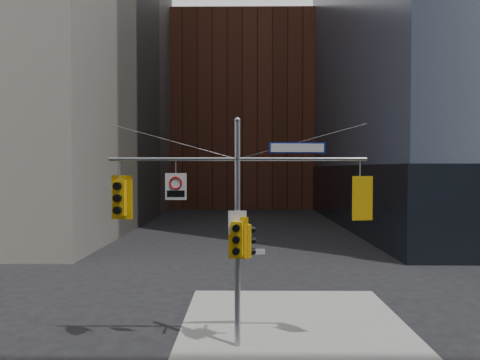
{
  "coord_description": "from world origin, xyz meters",
  "views": [
    {
      "loc": [
        0.2,
        -11.26,
        5.71
      ],
      "look_at": [
        0.08,
        2.0,
        5.35
      ],
      "focal_mm": 32.0,
      "sensor_mm": 36.0,
      "label": 1
    }
  ],
  "objects_px": {
    "traffic_light_east_arm": "(360,198)",
    "street_sign_blade": "(297,148)",
    "signal_assembly": "(237,210)",
    "regulatory_sign_arm": "(176,186)",
    "traffic_light_pole_front": "(237,239)",
    "traffic_light_pole_side": "(248,241)",
    "traffic_light_west_arm": "(120,198)"
  },
  "relations": [
    {
      "from": "traffic_light_east_arm",
      "to": "street_sign_blade",
      "type": "xyz_separation_m",
      "value": [
        -1.95,
        0.0,
        1.55
      ]
    },
    {
      "from": "signal_assembly",
      "to": "regulatory_sign_arm",
      "type": "xyz_separation_m",
      "value": [
        -1.92,
        -0.02,
        0.76
      ]
    },
    {
      "from": "signal_assembly",
      "to": "traffic_light_pole_front",
      "type": "relative_size",
      "value": 6.16
    },
    {
      "from": "traffic_light_pole_side",
      "to": "street_sign_blade",
      "type": "distance_m",
      "value": 3.28
    },
    {
      "from": "street_sign_blade",
      "to": "regulatory_sign_arm",
      "type": "distance_m",
      "value": 3.95
    },
    {
      "from": "traffic_light_east_arm",
      "to": "traffic_light_pole_front",
      "type": "height_order",
      "value": "traffic_light_east_arm"
    },
    {
      "from": "traffic_light_east_arm",
      "to": "traffic_light_west_arm",
      "type": "bearing_deg",
      "value": -9.05
    },
    {
      "from": "signal_assembly",
      "to": "street_sign_blade",
      "type": "distance_m",
      "value": 2.68
    },
    {
      "from": "traffic_light_west_arm",
      "to": "street_sign_blade",
      "type": "xyz_separation_m",
      "value": [
        5.53,
        -0.01,
        1.55
      ]
    },
    {
      "from": "signal_assembly",
      "to": "traffic_light_pole_side",
      "type": "distance_m",
      "value": 1.01
    },
    {
      "from": "traffic_light_pole_front",
      "to": "regulatory_sign_arm",
      "type": "xyz_separation_m",
      "value": [
        -1.92,
        0.25,
        1.61
      ]
    },
    {
      "from": "traffic_light_east_arm",
      "to": "street_sign_blade",
      "type": "distance_m",
      "value": 2.49
    },
    {
      "from": "traffic_light_west_arm",
      "to": "regulatory_sign_arm",
      "type": "xyz_separation_m",
      "value": [
        1.75,
        -0.03,
        0.38
      ]
    },
    {
      "from": "traffic_light_west_arm",
      "to": "street_sign_blade",
      "type": "relative_size",
      "value": 0.79
    },
    {
      "from": "traffic_light_west_arm",
      "to": "traffic_light_east_arm",
      "type": "bearing_deg",
      "value": 4.56
    },
    {
      "from": "regulatory_sign_arm",
      "to": "traffic_light_west_arm",
      "type": "bearing_deg",
      "value": -177.24
    },
    {
      "from": "traffic_light_west_arm",
      "to": "street_sign_blade",
      "type": "distance_m",
      "value": 5.74
    },
    {
      "from": "signal_assembly",
      "to": "regulatory_sign_arm",
      "type": "distance_m",
      "value": 2.06
    },
    {
      "from": "traffic_light_west_arm",
      "to": "traffic_light_pole_front",
      "type": "bearing_deg",
      "value": 0.29
    },
    {
      "from": "street_sign_blade",
      "to": "regulatory_sign_arm",
      "type": "height_order",
      "value": "street_sign_blade"
    },
    {
      "from": "traffic_light_pole_front",
      "to": "regulatory_sign_arm",
      "type": "height_order",
      "value": "regulatory_sign_arm"
    },
    {
      "from": "traffic_light_west_arm",
      "to": "traffic_light_pole_front",
      "type": "relative_size",
      "value": 1.07
    },
    {
      "from": "traffic_light_east_arm",
      "to": "regulatory_sign_arm",
      "type": "height_order",
      "value": "regulatory_sign_arm"
    },
    {
      "from": "street_sign_blade",
      "to": "traffic_light_pole_side",
      "type": "bearing_deg",
      "value": 175.77
    },
    {
      "from": "traffic_light_pole_front",
      "to": "traffic_light_pole_side",
      "type": "bearing_deg",
      "value": 50.65
    },
    {
      "from": "traffic_light_east_arm",
      "to": "traffic_light_pole_front",
      "type": "distance_m",
      "value": 4.01
    },
    {
      "from": "traffic_light_east_arm",
      "to": "traffic_light_pole_side",
      "type": "relative_size",
      "value": 1.32
    },
    {
      "from": "traffic_light_pole_side",
      "to": "traffic_light_pole_front",
      "type": "relative_size",
      "value": 0.79
    },
    {
      "from": "street_sign_blade",
      "to": "regulatory_sign_arm",
      "type": "relative_size",
      "value": 2.11
    },
    {
      "from": "signal_assembly",
      "to": "traffic_light_east_arm",
      "type": "height_order",
      "value": "signal_assembly"
    },
    {
      "from": "traffic_light_pole_side",
      "to": "street_sign_blade",
      "type": "relative_size",
      "value": 0.59
    },
    {
      "from": "traffic_light_west_arm",
      "to": "regulatory_sign_arm",
      "type": "relative_size",
      "value": 1.67
    }
  ]
}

